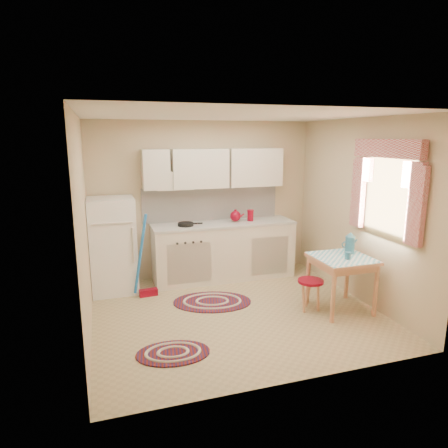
{
  "coord_description": "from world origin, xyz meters",
  "views": [
    {
      "loc": [
        -1.61,
        -4.59,
        2.26
      ],
      "look_at": [
        -0.08,
        0.25,
        1.14
      ],
      "focal_mm": 32.0,
      "sensor_mm": 36.0,
      "label": 1
    }
  ],
  "objects_px": {
    "fridge": "(113,245)",
    "table": "(341,284)",
    "stool": "(310,295)",
    "base_cabinets": "(224,252)"
  },
  "relations": [
    {
      "from": "fridge",
      "to": "table",
      "type": "bearing_deg",
      "value": -29.22
    },
    {
      "from": "fridge",
      "to": "table",
      "type": "relative_size",
      "value": 1.94
    },
    {
      "from": "table",
      "to": "stool",
      "type": "xyz_separation_m",
      "value": [
        -0.39,
        0.1,
        -0.15
      ]
    },
    {
      "from": "fridge",
      "to": "stool",
      "type": "height_order",
      "value": "fridge"
    },
    {
      "from": "table",
      "to": "stool",
      "type": "height_order",
      "value": "table"
    },
    {
      "from": "base_cabinets",
      "to": "fridge",
      "type": "bearing_deg",
      "value": -178.33
    },
    {
      "from": "fridge",
      "to": "table",
      "type": "height_order",
      "value": "fridge"
    },
    {
      "from": "fridge",
      "to": "base_cabinets",
      "type": "distance_m",
      "value": 1.73
    },
    {
      "from": "base_cabinets",
      "to": "table",
      "type": "distance_m",
      "value": 1.97
    },
    {
      "from": "table",
      "to": "stool",
      "type": "bearing_deg",
      "value": 165.95
    }
  ]
}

